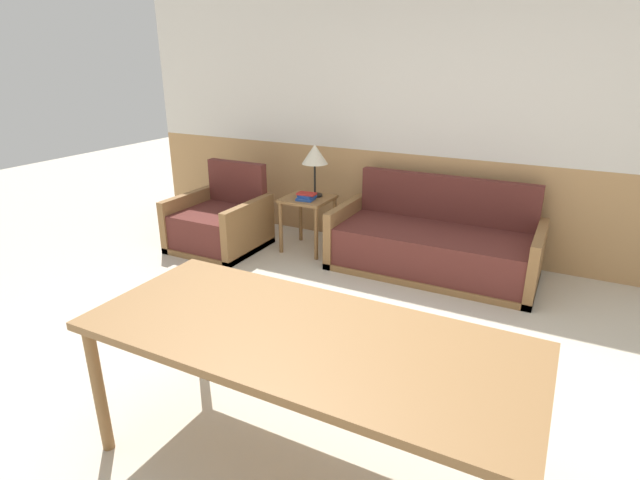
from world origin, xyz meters
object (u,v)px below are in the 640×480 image
(armchair, at_px, (220,224))
(dining_table, at_px, (304,345))
(couch, at_px, (433,246))
(table_lamp, at_px, (315,156))
(side_table, at_px, (308,208))

(armchair, height_order, dining_table, armchair)
(dining_table, bearing_deg, couch, 92.12)
(table_lamp, bearing_deg, armchair, -153.02)
(couch, height_order, table_lamp, table_lamp)
(couch, xyz_separation_m, armchair, (-2.17, -0.42, -0.00))
(armchair, bearing_deg, couch, 3.04)
(side_table, bearing_deg, couch, 1.83)
(couch, distance_m, side_table, 1.33)
(table_lamp, xyz_separation_m, dining_table, (1.38, -2.69, -0.29))
(dining_table, bearing_deg, side_table, 118.53)
(side_table, xyz_separation_m, table_lamp, (0.04, 0.08, 0.53))
(armchair, bearing_deg, side_table, 15.77)
(side_table, height_order, table_lamp, table_lamp)
(armchair, distance_m, dining_table, 3.21)
(side_table, bearing_deg, dining_table, -61.47)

